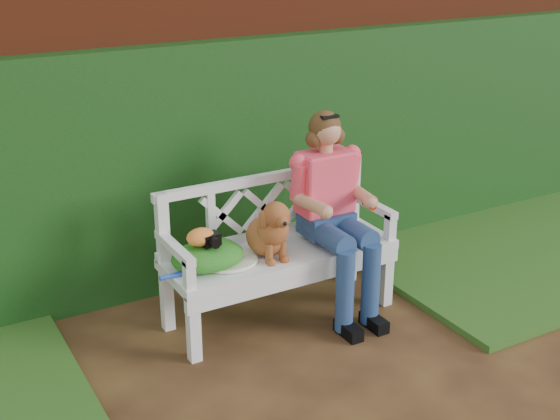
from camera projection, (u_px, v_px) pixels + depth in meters
ground at (326, 400)px, 4.08m from camera, size 60.00×60.00×0.00m
brick_wall at (182, 125)px, 5.21m from camera, size 10.00×0.30×2.20m
ivy_hedge at (196, 168)px, 5.12m from camera, size 10.00×0.18×1.70m
grass_right at (520, 247)px, 5.90m from camera, size 2.60×2.00×0.05m
garden_bench at (280, 283)px, 4.85m from camera, size 1.64×0.77×0.48m
seated_woman at (328, 218)px, 4.84m from camera, size 0.78×0.87×1.27m
dog at (268, 227)px, 4.59m from camera, size 0.36×0.42×0.40m
tennis_racket at (226, 263)px, 4.54m from camera, size 0.70×0.41×0.03m
green_bag at (208, 255)px, 4.49m from camera, size 0.47×0.37×0.15m
camera_item at (210, 239)px, 4.44m from camera, size 0.12×0.09×0.07m
baseball_glove at (201, 237)px, 4.42m from camera, size 0.21×0.19×0.11m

